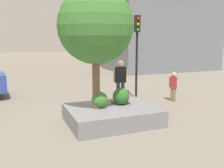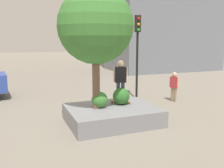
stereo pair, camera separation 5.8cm
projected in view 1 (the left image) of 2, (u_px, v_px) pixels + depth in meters
The scene contains 10 objects.
ground_plane at pixel (99, 122), 9.70m from camera, with size 120.00×120.00×0.00m, color gray.
planter_ledge at pixel (112, 115), 9.57m from camera, with size 3.34×2.62×0.62m, color gray.
plaza_tree at pixel (95, 26), 8.87m from camera, with size 2.74×2.74×4.40m.
boxwood_shrub at pixel (121, 96), 9.88m from camera, with size 0.67×0.67×0.67m, color #2D6628.
hedge_clump at pixel (100, 100), 9.41m from camera, with size 0.61×0.61×0.61m, color #3D7A33.
skateboard at pixel (120, 102), 10.09m from camera, with size 0.78×0.63×0.07m.
skateboarder at pixel (120, 78), 9.92m from camera, with size 0.54×0.32×1.67m.
traffic_light_corner at pixel (137, 43), 13.00m from camera, with size 0.32×0.36×4.40m.
pedestrian_crossing at pixel (174, 85), 12.83m from camera, with size 0.34×0.48×1.53m.
brick_midrise at pixel (162, 2), 25.97m from camera, with size 10.94×6.61×14.07m, color slate.
Camera 1 is at (-3.02, -8.80, 3.15)m, focal length 39.94 mm.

